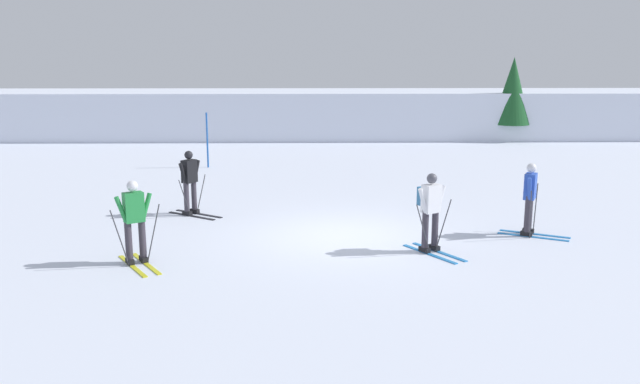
# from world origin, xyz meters

# --- Properties ---
(ground_plane) EXTENTS (120.00, 120.00, 0.00)m
(ground_plane) POSITION_xyz_m (0.00, 0.00, 0.00)
(ground_plane) COLOR silver
(far_snow_ridge) EXTENTS (80.00, 6.22, 2.39)m
(far_snow_ridge) POSITION_xyz_m (0.00, 20.14, 1.19)
(far_snow_ridge) COLOR silver
(far_snow_ridge) RESTS_ON ground
(skier_green) EXTENTS (1.17, 1.55, 1.71)m
(skier_green) POSITION_xyz_m (-4.26, -1.95, 0.92)
(skier_green) COLOR gold
(skier_green) RESTS_ON ground
(skier_white) EXTENTS (1.16, 1.55, 1.71)m
(skier_white) POSITION_xyz_m (1.80, -1.23, 0.96)
(skier_white) COLOR #237AC6
(skier_white) RESTS_ON ground
(skier_blue) EXTENTS (1.59, 1.07, 1.71)m
(skier_blue) POSITION_xyz_m (4.37, 0.02, 0.92)
(skier_blue) COLOR #237AC6
(skier_blue) RESTS_ON ground
(skier_black) EXTENTS (1.53, 1.20, 1.71)m
(skier_black) POSITION_xyz_m (-3.91, 2.20, 0.92)
(skier_black) COLOR black
(skier_black) RESTS_ON ground
(trail_marker_pole) EXTENTS (0.07, 0.07, 2.08)m
(trail_marker_pole) POSITION_xyz_m (-4.61, 9.78, 1.04)
(trail_marker_pole) COLOR #1E56AD
(trail_marker_pole) RESTS_ON ground
(conifer_far_left) EXTENTS (1.84, 1.84, 4.16)m
(conifer_far_left) POSITION_xyz_m (9.39, 17.49, 2.49)
(conifer_far_left) COLOR #513823
(conifer_far_left) RESTS_ON ground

